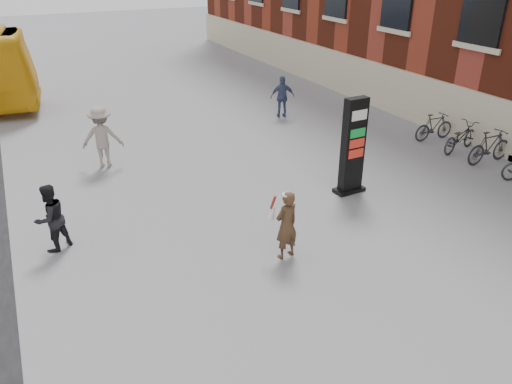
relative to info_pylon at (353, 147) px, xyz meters
name	(u,v)px	position (x,y,z in m)	size (l,w,h in m)	color
ground	(277,266)	(-3.52, -2.30, -1.32)	(100.00, 100.00, 0.00)	#9E9EA3
info_pylon	(353,147)	(0.00, 0.00, 0.00)	(0.86, 0.46, 2.64)	black
woman	(286,224)	(-3.16, -2.02, -0.52)	(0.66, 0.62, 1.55)	#432E1A
pedestrian_a	(51,218)	(-7.59, 0.51, -0.54)	(0.75, 0.59, 1.55)	black
pedestrian_b	(102,137)	(-5.65, 4.79, -0.38)	(1.21, 0.70, 1.88)	gray
pedestrian_c	(282,97)	(1.66, 6.78, -0.51)	(0.95, 0.40, 1.62)	#3B486B
bike_5	(490,147)	(5.08, -0.23, -0.79)	(0.50, 1.76, 1.06)	#29292F
bike_6	(460,137)	(5.08, 0.94, -0.84)	(0.63, 1.80, 0.95)	#29292F
bike_7	(434,127)	(5.08, 2.10, -0.84)	(0.45, 1.58, 0.95)	#29292F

